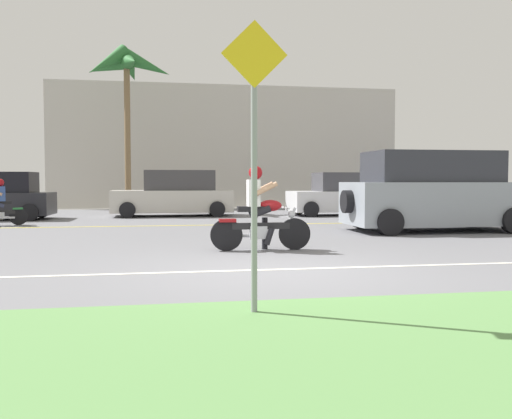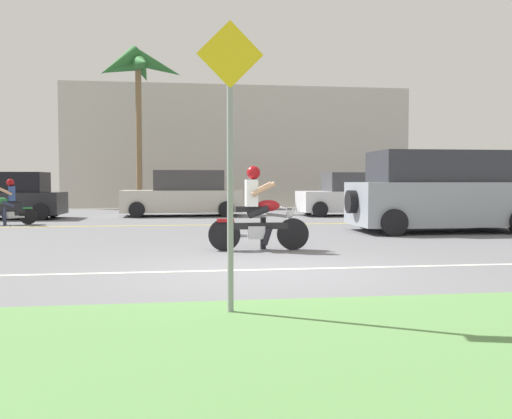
{
  "view_description": "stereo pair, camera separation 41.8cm",
  "coord_description": "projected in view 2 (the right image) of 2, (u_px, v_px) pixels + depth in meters",
  "views": [
    {
      "loc": [
        -1.67,
        -7.89,
        1.31
      ],
      "look_at": [
        0.33,
        3.38,
        0.71
      ],
      "focal_mm": 39.43,
      "sensor_mm": 36.0,
      "label": 1
    },
    {
      "loc": [
        -1.25,
        -7.96,
        1.31
      ],
      "look_at": [
        0.33,
        3.38,
        0.71
      ],
      "focal_mm": 39.43,
      "sensor_mm": 36.0,
      "label": 2
    }
  ],
  "objects": [
    {
      "name": "ground",
      "position": [
        242.0,
        248.0,
        11.08
      ],
      "size": [
        56.0,
        30.0,
        0.04
      ],
      "primitive_type": "cube",
      "color": "slate"
    },
    {
      "name": "parked_car_3",
      "position": [
        473.0,
        194.0,
        22.56
      ],
      "size": [
        3.88,
        2.05,
        1.67
      ],
      "color": "navy",
      "rests_on": "ground"
    },
    {
      "name": "building_far",
      "position": [
        237.0,
        149.0,
        28.97
      ],
      "size": [
        16.9,
        4.0,
        5.89
      ],
      "primitive_type": "cube",
      "color": "#BCB7AD",
      "rests_on": "ground"
    },
    {
      "name": "parked_car_2",
      "position": [
        350.0,
        196.0,
        20.89
      ],
      "size": [
        3.7,
        1.92,
        1.59
      ],
      "color": "silver",
      "rests_on": "ground"
    },
    {
      "name": "motorcyclist",
      "position": [
        258.0,
        215.0,
        10.46
      ],
      "size": [
        1.89,
        0.62,
        1.58
      ],
      "color": "black",
      "rests_on": "ground"
    },
    {
      "name": "motorcyclist_distant",
      "position": [
        8.0,
        205.0,
        16.41
      ],
      "size": [
        1.58,
        0.61,
        1.35
      ],
      "color": "black",
      "rests_on": "ground"
    },
    {
      "name": "parked_car_0",
      "position": [
        8.0,
        197.0,
        18.97
      ],
      "size": [
        3.78,
        1.94,
        1.58
      ],
      "color": "#232328",
      "rests_on": "ground"
    },
    {
      "name": "grass_median",
      "position": [
        354.0,
        357.0,
        4.05
      ],
      "size": [
        56.0,
        3.8,
        0.06
      ],
      "primitive_type": "cube",
      "color": "#5B8C4C",
      "rests_on": "ground"
    },
    {
      "name": "parked_car_1",
      "position": [
        184.0,
        195.0,
        20.65
      ],
      "size": [
        4.35,
        1.96,
        1.67
      ],
      "color": "beige",
      "rests_on": "ground"
    },
    {
      "name": "palm_tree_0",
      "position": [
        137.0,
        71.0,
        22.97
      ],
      "size": [
        3.64,
        3.74,
        6.77
      ],
      "color": "brown",
      "rests_on": "ground"
    },
    {
      "name": "lane_line_far",
      "position": [
        221.0,
        225.0,
        16.44
      ],
      "size": [
        50.4,
        0.12,
        0.01
      ],
      "primitive_type": "cube",
      "color": "yellow",
      "rests_on": "ground"
    },
    {
      "name": "street_sign",
      "position": [
        230.0,
        140.0,
        5.25
      ],
      "size": [
        0.62,
        0.06,
        2.78
      ],
      "color": "gray",
      "rests_on": "ground"
    },
    {
      "name": "suv_nearby",
      "position": [
        439.0,
        193.0,
        14.28
      ],
      "size": [
        4.67,
        2.27,
        2.04
      ],
      "color": "#8C939E",
      "rests_on": "ground"
    },
    {
      "name": "lane_line_near",
      "position": [
        265.0,
        270.0,
        8.2
      ],
      "size": [
        50.4,
        0.12,
        0.01
      ],
      "primitive_type": "cube",
      "color": "silver",
      "rests_on": "ground"
    }
  ]
}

